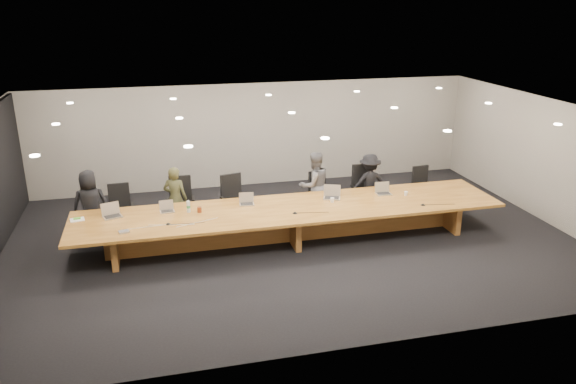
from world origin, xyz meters
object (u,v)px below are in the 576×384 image
object	(u,v)px
laptop_b	(167,207)
amber_mug	(199,210)
person_b	(175,199)
av_box	(124,232)
chair_far_right	(424,187)
mic_left	(168,224)
person_d	(369,183)
chair_right	(365,189)
chair_mid_left	(235,200)
mic_center	(295,213)
conference_table	(291,218)
laptop_c	(247,199)
chair_mid_right	(323,195)
chair_far_left	(120,209)
water_bottle	(188,207)
chair_left	(181,203)
laptop_d	(332,192)
mic_right	(423,205)
paper_cup_near	(332,200)
laptop_a	(112,211)
laptop_e	(384,189)
paper_cup_far	(406,194)
person_c	(314,185)
person_a	(90,204)

from	to	relation	value
laptop_b	amber_mug	xyz separation A→B (m)	(0.64, -0.19, -0.06)
person_b	av_box	world-z (taller)	person_b
chair_far_right	mic_left	bearing A→B (deg)	-172.89
person_b	av_box	size ratio (longest dim) A/B	7.63
person_d	chair_right	bearing A→B (deg)	20.30
chair_mid_left	person_b	xyz separation A→B (m)	(-1.32, 0.05, 0.14)
mic_center	conference_table	bearing A→B (deg)	88.42
laptop_c	chair_mid_right	bearing A→B (deg)	27.21
chair_far_left	chair_far_right	size ratio (longest dim) A/B	1.06
amber_mug	water_bottle	bearing A→B (deg)	163.01
chair_far_right	water_bottle	distance (m)	5.87
chair_left	av_box	world-z (taller)	chair_left
chair_far_right	laptop_d	xyz separation A→B (m)	(-2.67, -0.86, 0.38)
chair_far_right	mic_right	size ratio (longest dim) A/B	9.83
paper_cup_near	laptop_d	bearing A→B (deg)	74.47
chair_far_left	mic_left	bearing A→B (deg)	-61.98
chair_right	laptop_a	size ratio (longest dim) A/B	3.29
chair_mid_right	mic_left	world-z (taller)	chair_mid_right
person_b	laptop_d	size ratio (longest dim) A/B	3.98
amber_mug	mic_left	bearing A→B (deg)	-142.47
laptop_e	paper_cup_far	size ratio (longest dim) A/B	3.70
laptop_d	amber_mug	distance (m)	2.91
chair_far_right	mic_right	xyz separation A→B (m)	(-0.91, -1.72, 0.25)
amber_mug	laptop_c	bearing A→B (deg)	11.82
person_c	mic_center	distance (m)	1.74
laptop_d	mic_left	size ratio (longest dim) A/B	3.50
chair_mid_left	paper_cup_far	xyz separation A→B (m)	(3.69, -1.04, 0.21)
chair_mid_right	laptop_e	bearing A→B (deg)	-54.80
chair_mid_left	laptop_a	bearing A→B (deg)	-176.11
conference_table	mic_right	xyz separation A→B (m)	(2.76, -0.52, 0.24)
chair_far_right	laptop_a	world-z (taller)	laptop_a
person_c	amber_mug	xyz separation A→B (m)	(-2.75, -0.99, 0.01)
conference_table	laptop_a	distance (m)	3.66
conference_table	chair_left	xyz separation A→B (m)	(-2.22, 1.33, 0.07)
chair_far_left	laptop_e	bearing A→B (deg)	-12.53
av_box	laptop_e	bearing A→B (deg)	-8.15
person_c	laptop_c	xyz separation A→B (m)	(-1.73, -0.77, 0.08)
chair_mid_left	person_d	bearing A→B (deg)	-13.07
water_bottle	laptop_d	bearing A→B (deg)	1.36
chair_far_left	laptop_c	bearing A→B (deg)	-21.82
av_box	mic_left	size ratio (longest dim) A/B	1.83
chair_mid_right	amber_mug	size ratio (longest dim) A/B	10.01
chair_right	laptop_b	distance (m)	4.73
person_a	av_box	xyz separation A→B (m)	(0.74, -1.73, 0.01)
conference_table	av_box	xyz separation A→B (m)	(-3.38, -0.51, 0.24)
laptop_e	av_box	distance (m)	5.67
conference_table	chair_left	size ratio (longest dim) A/B	7.66
chair_right	laptop_e	size ratio (longest dim) A/B	3.54
chair_mid_right	person_b	xyz separation A→B (m)	(-3.38, 0.07, 0.17)
conference_table	person_d	bearing A→B (deg)	28.53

